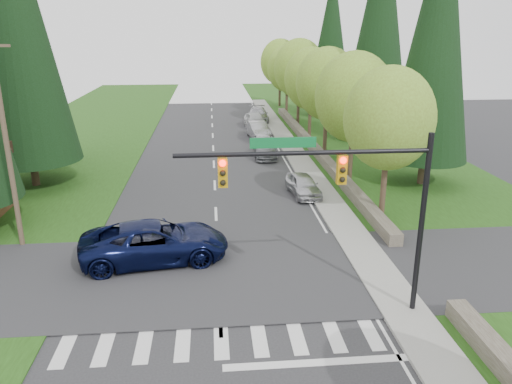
{
  "coord_description": "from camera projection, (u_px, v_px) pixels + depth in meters",
  "views": [
    {
      "loc": [
        -0.14,
        -11.32,
        10.12
      ],
      "look_at": [
        1.88,
        10.82,
        2.8
      ],
      "focal_mm": 35.0,
      "sensor_mm": 36.0,
      "label": 1
    }
  ],
  "objects": [
    {
      "name": "grass_east",
      "position": [
        406.0,
        184.0,
        33.92
      ],
      "size": [
        14.0,
        110.0,
        0.06
      ],
      "primitive_type": "cube",
      "color": "#204211",
      "rests_on": "ground"
    },
    {
      "name": "grass_west",
      "position": [
        10.0,
        195.0,
        31.68
      ],
      "size": [
        14.0,
        110.0,
        0.06
      ],
      "primitive_type": "cube",
      "color": "#204211",
      "rests_on": "ground"
    },
    {
      "name": "cross_street",
      "position": [
        219.0,
        275.0,
        21.46
      ],
      "size": [
        120.0,
        8.0,
        0.1
      ],
      "primitive_type": "cube",
      "color": "#28282B",
      "rests_on": "ground"
    },
    {
      "name": "sidewalk_east",
      "position": [
        312.0,
        177.0,
        35.27
      ],
      "size": [
        1.8,
        80.0,
        0.13
      ],
      "primitive_type": "cube",
      "color": "gray",
      "rests_on": "ground"
    },
    {
      "name": "curb_east",
      "position": [
        300.0,
        178.0,
        35.2
      ],
      "size": [
        0.2,
        80.0,
        0.13
      ],
      "primitive_type": "cube",
      "color": "gray",
      "rests_on": "ground"
    },
    {
      "name": "stone_wall_north",
      "position": [
        313.0,
        147.0,
        42.9
      ],
      "size": [
        0.7,
        40.0,
        0.7
      ],
      "primitive_type": "cube",
      "color": "#4C4438",
      "rests_on": "ground"
    },
    {
      "name": "traffic_signal",
      "position": [
        346.0,
        187.0,
        16.96
      ],
      "size": [
        8.7,
        0.37,
        6.8
      ],
      "color": "black",
      "rests_on": "ground"
    },
    {
      "name": "utility_pole",
      "position": [
        6.0,
        142.0,
        22.81
      ],
      "size": [
        1.6,
        0.24,
        10.0
      ],
      "color": "#473828",
      "rests_on": "ground"
    },
    {
      "name": "decid_tree_0",
      "position": [
        389.0,
        119.0,
        26.17
      ],
      "size": [
        4.8,
        4.8,
        8.37
      ],
      "color": "#38281C",
      "rests_on": "ground"
    },
    {
      "name": "decid_tree_1",
      "position": [
        354.0,
        97.0,
        32.74
      ],
      "size": [
        5.2,
        5.2,
        8.8
      ],
      "color": "#38281C",
      "rests_on": "ground"
    },
    {
      "name": "decid_tree_2",
      "position": [
        327.0,
        84.0,
        39.3
      ],
      "size": [
        5.0,
        5.0,
        8.82
      ],
      "color": "#38281C",
      "rests_on": "ground"
    },
    {
      "name": "decid_tree_3",
      "position": [
        311.0,
        79.0,
        46.02
      ],
      "size": [
        5.0,
        5.0,
        8.55
      ],
      "color": "#38281C",
      "rests_on": "ground"
    },
    {
      "name": "decid_tree_4",
      "position": [
        299.0,
        69.0,
        52.52
      ],
      "size": [
        5.4,
        5.4,
        9.18
      ],
      "color": "#38281C",
      "rests_on": "ground"
    },
    {
      "name": "decid_tree_5",
      "position": [
        287.0,
        69.0,
        59.29
      ],
      "size": [
        4.8,
        4.8,
        8.3
      ],
      "color": "#38281C",
      "rests_on": "ground"
    },
    {
      "name": "decid_tree_6",
      "position": [
        280.0,
        62.0,
        65.82
      ],
      "size": [
        5.2,
        5.2,
        8.86
      ],
      "color": "#38281C",
      "rests_on": "ground"
    },
    {
      "name": "conifer_w_c",
      "position": [
        11.0,
        8.0,
        30.13
      ],
      "size": [
        6.46,
        6.46,
        20.8
      ],
      "color": "#38281C",
      "rests_on": "ground"
    },
    {
      "name": "conifer_w_e",
      "position": [
        15.0,
        26.0,
        35.95
      ],
      "size": [
        5.78,
        5.78,
        18.8
      ],
      "color": "#38281C",
      "rests_on": "ground"
    },
    {
      "name": "conifer_e_a",
      "position": [
        437.0,
        34.0,
        30.95
      ],
      "size": [
        5.44,
        5.44,
        17.8
      ],
      "color": "#38281C",
      "rests_on": "ground"
    },
    {
      "name": "conifer_e_b",
      "position": [
        380.0,
        20.0,
        43.97
      ],
      "size": [
        6.12,
        6.12,
        19.8
      ],
      "color": "#38281C",
      "rests_on": "ground"
    },
    {
      "name": "conifer_e_c",
      "position": [
        331.0,
        36.0,
        57.59
      ],
      "size": [
        5.1,
        5.1,
        16.8
      ],
      "color": "#38281C",
      "rests_on": "ground"
    },
    {
      "name": "suv_navy",
      "position": [
        155.0,
        242.0,
        22.56
      ],
      "size": [
        6.97,
        3.98,
        1.83
      ],
      "primitive_type": "imported",
      "rotation": [
        0.0,
        0.0,
        1.72
      ],
      "color": "#0A1033",
      "rests_on": "ground"
    },
    {
      "name": "parked_car_a",
      "position": [
        303.0,
        185.0,
        31.55
      ],
      "size": [
        2.04,
        4.13,
        1.35
      ],
      "primitive_type": "imported",
      "rotation": [
        0.0,
        0.0,
        0.11
      ],
      "color": "#B9BABE",
      "rests_on": "ground"
    },
    {
      "name": "parked_car_b",
      "position": [
        265.0,
        150.0,
        40.87
      ],
      "size": [
        1.83,
        4.37,
        1.26
      ],
      "primitive_type": "imported",
      "rotation": [
        0.0,
        0.0,
        -0.02
      ],
      "color": "gray",
      "rests_on": "ground"
    },
    {
      "name": "parked_car_c",
      "position": [
        258.0,
        130.0,
        48.02
      ],
      "size": [
        2.18,
        4.83,
        1.54
      ],
      "primitive_type": "imported",
      "rotation": [
        0.0,
        0.0,
        0.12
      ],
      "color": "#9E9EA3",
      "rests_on": "ground"
    },
    {
      "name": "parked_car_d",
      "position": [
        255.0,
        120.0,
        53.14
      ],
      "size": [
        2.31,
        4.82,
        1.59
      ],
      "primitive_type": "imported",
      "rotation": [
        0.0,
        0.0,
        0.09
      ],
      "color": "silver",
      "rests_on": "ground"
    },
    {
      "name": "parked_car_e",
      "position": [
        258.0,
        115.0,
        56.55
      ],
      "size": [
        2.32,
        5.35,
        1.53
      ],
      "primitive_type": "imported",
      "rotation": [
        0.0,
        0.0,
        -0.03
      ],
      "color": "#9C9DA1",
      "rests_on": "ground"
    }
  ]
}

